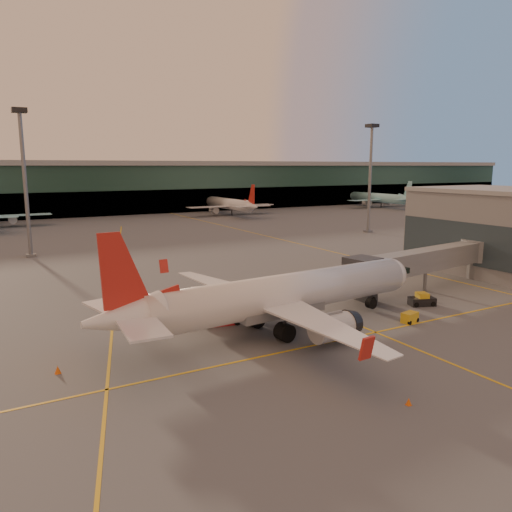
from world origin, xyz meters
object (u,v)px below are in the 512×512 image
main_airplane (277,297)px  catering_truck (218,303)px  gpu_cart (410,318)px  pushback_tug (422,300)px

main_airplane → catering_truck: 6.56m
main_airplane → gpu_cart: 14.49m
gpu_cart → main_airplane: bearing=150.0°
gpu_cart → pushback_tug: (6.07, 3.95, 0.08)m
main_airplane → pushback_tug: size_ratio=11.17×
catering_truck → gpu_cart: 19.82m
main_airplane → catering_truck: main_airplane is taller
gpu_cart → pushback_tug: 7.24m
pushback_tug → catering_truck: bearing=-171.9°
main_airplane → pushback_tug: 19.83m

